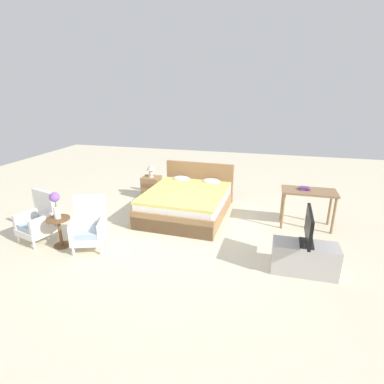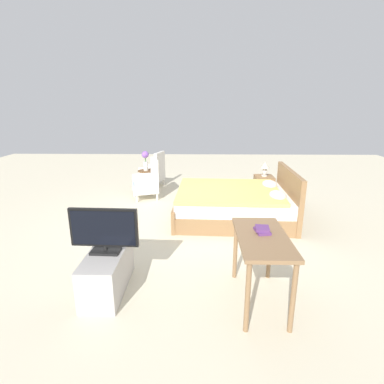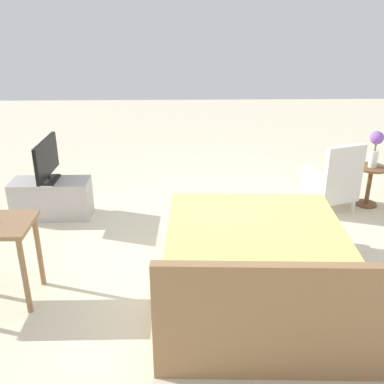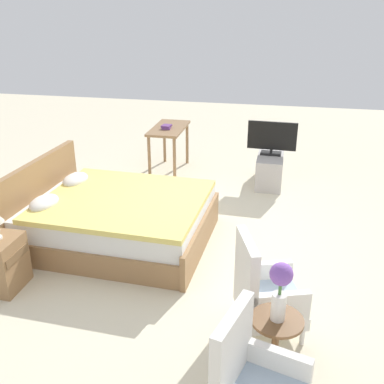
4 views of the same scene
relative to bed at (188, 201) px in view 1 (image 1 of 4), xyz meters
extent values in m
plane|color=beige|center=(0.24, -0.91, -0.30)|extent=(16.00, 16.00, 0.00)
cube|color=#997047|center=(0.00, -0.05, -0.16)|extent=(1.76, 2.19, 0.28)
cube|color=white|center=(0.00, -0.05, 0.10)|extent=(1.69, 2.10, 0.24)
cube|color=#EAD66B|center=(-0.01, -0.13, 0.25)|extent=(1.73, 1.93, 0.06)
cube|color=#997047|center=(0.04, 0.97, 0.18)|extent=(1.70, 0.15, 0.96)
cube|color=#997047|center=(-0.05, -1.08, -0.10)|extent=(1.70, 0.13, 0.40)
ellipsoid|color=white|center=(-0.35, 0.71, 0.29)|extent=(0.45, 0.30, 0.14)
ellipsoid|color=white|center=(0.40, 0.68, 0.29)|extent=(0.45, 0.30, 0.14)
cylinder|color=white|center=(-2.63, -2.08, -0.22)|extent=(0.04, 0.04, 0.16)
cylinder|color=white|center=(-2.19, -2.20, -0.22)|extent=(0.04, 0.04, 0.16)
cylinder|color=white|center=(-2.51, -1.63, -0.22)|extent=(0.04, 0.04, 0.16)
cylinder|color=white|center=(-2.06, -1.76, -0.22)|extent=(0.04, 0.04, 0.16)
cube|color=white|center=(-2.35, -1.92, -0.08)|extent=(0.67, 0.67, 0.12)
cube|color=#A3B7CC|center=(-2.35, -1.92, 0.03)|extent=(0.61, 0.61, 0.10)
cube|color=white|center=(-2.28, -1.70, 0.30)|extent=(0.54, 0.22, 0.64)
cube|color=white|center=(-2.57, -1.85, 0.11)|extent=(0.21, 0.51, 0.26)
cube|color=white|center=(-2.12, -1.98, 0.11)|extent=(0.21, 0.51, 0.26)
cylinder|color=white|center=(-1.40, -2.21, -0.22)|extent=(0.04, 0.04, 0.16)
cylinder|color=white|center=(-0.96, -2.06, -0.22)|extent=(0.04, 0.04, 0.16)
cylinder|color=white|center=(-1.55, -1.77, -0.22)|extent=(0.04, 0.04, 0.16)
cylinder|color=white|center=(-1.11, -1.63, -0.22)|extent=(0.04, 0.04, 0.16)
cube|color=white|center=(-1.25, -1.92, -0.08)|extent=(0.69, 0.69, 0.12)
cube|color=#A3B7CC|center=(-1.25, -1.92, 0.03)|extent=(0.63, 0.63, 0.10)
cube|color=white|center=(-1.33, -1.70, 0.30)|extent=(0.54, 0.25, 0.64)
cube|color=white|center=(-1.48, -1.99, 0.11)|extent=(0.23, 0.51, 0.26)
cube|color=white|center=(-1.03, -1.84, 0.11)|extent=(0.23, 0.51, 0.26)
cylinder|color=brown|center=(-1.80, -1.98, -0.29)|extent=(0.28, 0.28, 0.03)
cylinder|color=brown|center=(-1.80, -1.98, -0.03)|extent=(0.06, 0.06, 0.49)
cylinder|color=brown|center=(-1.80, -1.98, 0.23)|extent=(0.40, 0.40, 0.02)
cylinder|color=silver|center=(-1.80, -1.98, 0.36)|extent=(0.11, 0.11, 0.22)
cylinder|color=#477538|center=(-1.80, -1.98, 0.52)|extent=(0.02, 0.02, 0.10)
sphere|color=#8956B7|center=(-1.80, -1.98, 0.64)|extent=(0.17, 0.17, 0.17)
cube|color=#997047|center=(-1.17, 0.78, -0.02)|extent=(0.44, 0.40, 0.56)
cube|color=brown|center=(-1.17, 0.58, 0.09)|extent=(0.37, 0.01, 0.09)
cylinder|color=silver|center=(-1.17, 0.78, 0.27)|extent=(0.13, 0.13, 0.02)
ellipsoid|color=silver|center=(-1.17, 0.78, 0.36)|extent=(0.11, 0.11, 0.16)
cone|color=beige|center=(-1.17, 0.78, 0.52)|extent=(0.22, 0.22, 0.15)
cube|color=#B7B2AD|center=(2.32, -1.74, -0.06)|extent=(0.96, 0.40, 0.48)
cube|color=black|center=(2.32, -1.74, 0.20)|extent=(0.21, 0.33, 0.03)
cylinder|color=black|center=(2.32, -1.74, 0.24)|extent=(0.04, 0.04, 0.05)
cube|color=black|center=(2.32, -1.74, 0.48)|extent=(0.07, 0.76, 0.44)
cube|color=black|center=(2.34, -1.74, 0.48)|extent=(0.03, 0.71, 0.40)
cylinder|color=#8E6B47|center=(2.03, -0.24, 0.07)|extent=(0.05, 0.05, 0.74)
cylinder|color=#8E6B47|center=(2.97, -0.24, 0.07)|extent=(0.05, 0.05, 0.74)
cylinder|color=#8E6B47|center=(2.03, 0.18, 0.07)|extent=(0.05, 0.05, 0.74)
cylinder|color=#8E6B47|center=(2.97, 0.18, 0.07)|extent=(0.05, 0.05, 0.74)
cube|color=#8E6B47|center=(2.50, -0.03, 0.46)|extent=(1.04, 0.52, 0.04)
cube|color=#66387A|center=(2.41, -0.01, 0.50)|extent=(0.21, 0.16, 0.03)
cube|color=#66387A|center=(2.41, -0.01, 0.52)|extent=(0.18, 0.16, 0.03)
camera|label=1|loc=(1.66, -6.01, 2.39)|focal=28.00mm
camera|label=2|loc=(5.37, -0.71, 1.79)|focal=28.00mm
camera|label=3|loc=(0.67, 3.46, 2.25)|focal=42.00mm
camera|label=4|loc=(-4.57, -1.91, 2.42)|focal=42.00mm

